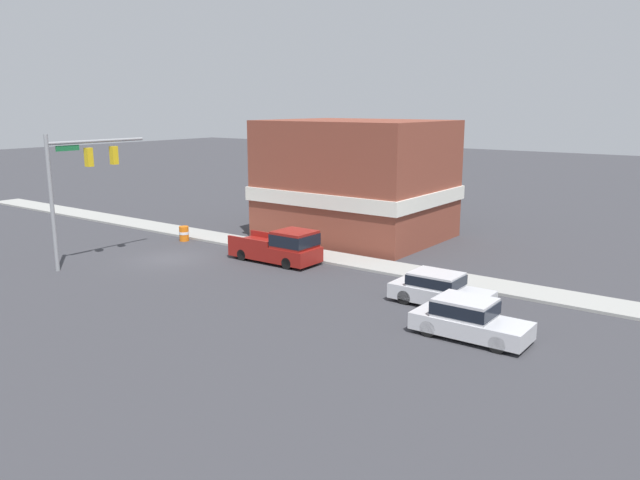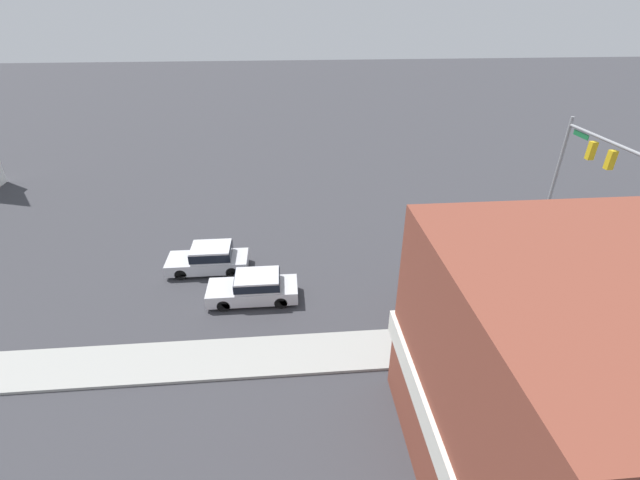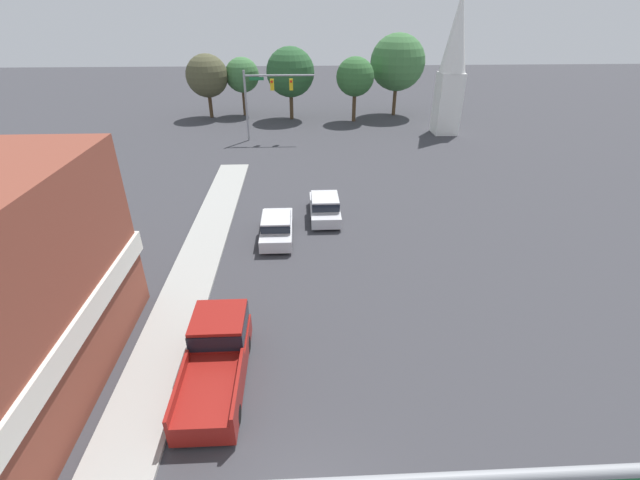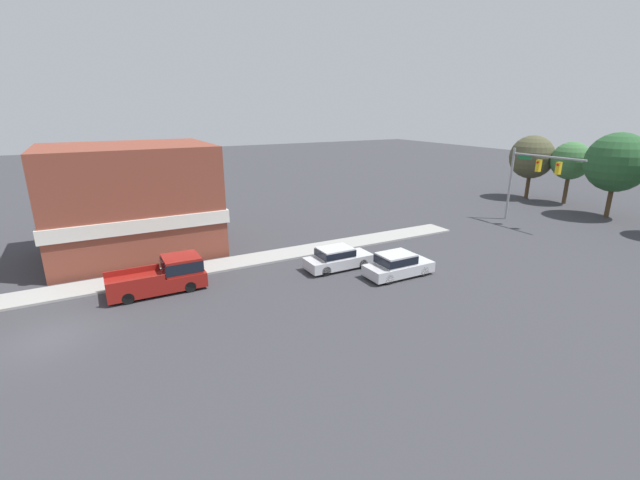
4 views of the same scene
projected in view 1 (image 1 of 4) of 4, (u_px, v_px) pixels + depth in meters
ground_plane at (170, 259)px, 36.91m from camera, size 200.00×200.00×0.00m
sidewalk_curb at (237, 241)px, 41.38m from camera, size 2.40×60.00×0.14m
near_signal_assembly at (80, 172)px, 34.59m from camera, size 6.27×0.49×7.43m
car_lead at (439, 289)px, 28.26m from camera, size 1.82×4.60×1.50m
car_oncoming at (468, 318)px, 24.30m from camera, size 1.87×4.53×1.56m
pickup_truck_parked at (282, 246)px, 35.82m from camera, size 2.11×5.48×1.98m
construction_barrel at (184, 233)px, 41.71m from camera, size 0.65×0.65×0.99m
corner_brick_building at (356, 181)px, 42.45m from camera, size 9.40×11.75×7.93m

